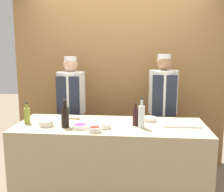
% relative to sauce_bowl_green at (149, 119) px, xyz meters
% --- Properties ---
extents(cabinet_wall, '(3.06, 0.18, 2.40)m').
position_rel_sauce_bowl_green_xyz_m(cabinet_wall, '(-0.41, 1.02, 0.26)').
color(cabinet_wall, olive).
rests_on(cabinet_wall, ground_plane).
extents(counter, '(2.00, 0.75, 0.91)m').
position_rel_sauce_bowl_green_xyz_m(counter, '(-0.41, -0.18, -0.48)').
color(counter, tan).
rests_on(counter, ground_plane).
extents(sauce_bowl_green, '(0.15, 0.15, 0.04)m').
position_rel_sauce_bowl_green_xyz_m(sauce_bowl_green, '(0.00, 0.00, 0.00)').
color(sauce_bowl_green, white).
rests_on(sauce_bowl_green, counter).
extents(sauce_bowl_purple, '(0.16, 0.16, 0.04)m').
position_rel_sauce_bowl_green_xyz_m(sauce_bowl_purple, '(-0.70, -0.35, -0.00)').
color(sauce_bowl_purple, white).
rests_on(sauce_bowl_purple, counter).
extents(sauce_bowl_red, '(0.12, 0.12, 0.05)m').
position_rel_sauce_bowl_green_xyz_m(sauce_bowl_red, '(-0.54, -0.45, 0.00)').
color(sauce_bowl_red, white).
rests_on(sauce_bowl_red, counter).
extents(sauce_bowl_white, '(0.12, 0.12, 0.05)m').
position_rel_sauce_bowl_green_xyz_m(sauce_bowl_white, '(-0.46, -0.32, 0.00)').
color(sauce_bowl_white, white).
rests_on(sauce_bowl_white, counter).
extents(sauce_bowl_yellow, '(0.15, 0.15, 0.06)m').
position_rel_sauce_bowl_green_xyz_m(sauce_bowl_yellow, '(-1.07, -0.30, 0.01)').
color(sauce_bowl_yellow, white).
rests_on(sauce_bowl_yellow, counter).
extents(cutting_board, '(0.38, 0.24, 0.02)m').
position_rel_sauce_bowl_green_xyz_m(cutting_board, '(0.32, -0.12, -0.01)').
color(cutting_board, white).
rests_on(cutting_board, counter).
extents(bottle_wine, '(0.06, 0.06, 0.24)m').
position_rel_sauce_bowl_green_xyz_m(bottle_wine, '(-0.15, -0.19, 0.07)').
color(bottle_wine, black).
rests_on(bottle_wine, counter).
extents(bottle_oil, '(0.06, 0.06, 0.23)m').
position_rel_sauce_bowl_green_xyz_m(bottle_oil, '(-1.31, -0.22, 0.07)').
color(bottle_oil, olive).
rests_on(bottle_oil, counter).
extents(bottle_soy, '(0.08, 0.08, 0.29)m').
position_rel_sauce_bowl_green_xyz_m(bottle_soy, '(-0.86, -0.32, 0.09)').
color(bottle_soy, black).
rests_on(bottle_soy, counter).
extents(bottle_clear, '(0.07, 0.07, 0.31)m').
position_rel_sauce_bowl_green_xyz_m(bottle_clear, '(-0.09, -0.26, 0.10)').
color(bottle_clear, silver).
rests_on(bottle_clear, counter).
extents(wooden_spoon, '(0.21, 0.04, 0.02)m').
position_rel_sauce_bowl_green_xyz_m(wooden_spoon, '(-0.86, -0.01, -0.01)').
color(wooden_spoon, '#B2844C').
rests_on(wooden_spoon, counter).
extents(chef_left, '(0.38, 0.38, 1.61)m').
position_rel_sauce_bowl_green_xyz_m(chef_left, '(-1.03, 0.57, -0.08)').
color(chef_left, '#28282D').
rests_on(chef_left, ground_plane).
extents(chef_right, '(0.38, 0.38, 1.64)m').
position_rel_sauce_bowl_green_xyz_m(chef_right, '(0.20, 0.57, -0.06)').
color(chef_right, '#28282D').
rests_on(chef_right, ground_plane).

